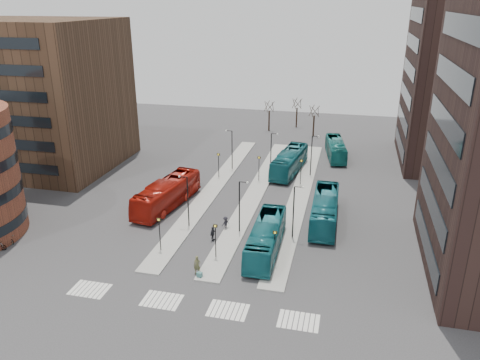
% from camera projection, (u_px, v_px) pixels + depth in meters
% --- Properties ---
extents(ground, '(160.00, 160.00, 0.00)m').
position_uv_depth(ground, '(154.00, 331.00, 37.08)').
color(ground, '#313134').
rests_on(ground, ground).
extents(island_left, '(2.50, 45.00, 0.15)m').
position_uv_depth(island_left, '(214.00, 188.00, 65.11)').
color(island_left, gray).
rests_on(island_left, ground).
extents(island_mid, '(2.50, 45.00, 0.15)m').
position_uv_depth(island_mid, '(256.00, 192.00, 63.80)').
color(island_mid, gray).
rests_on(island_mid, ground).
extents(island_right, '(2.50, 45.00, 0.15)m').
position_uv_depth(island_right, '(300.00, 196.00, 62.49)').
color(island_right, gray).
rests_on(island_right, ground).
extents(suitcase, '(0.54, 0.47, 0.59)m').
position_uv_depth(suitcase, '(200.00, 275.00, 44.08)').
color(suitcase, '#201A92').
rests_on(suitcase, ground).
extents(red_bus, '(4.89, 12.95, 3.52)m').
position_uv_depth(red_bus, '(167.00, 194.00, 58.80)').
color(red_bus, '#A2170C').
rests_on(red_bus, ground).
extents(teal_bus_a, '(2.91, 11.66, 3.24)m').
position_uv_depth(teal_bus_a, '(266.00, 237.00, 48.30)').
color(teal_bus_a, '#166871').
rests_on(teal_bus_a, ground).
extents(teal_bus_b, '(4.38, 12.45, 3.39)m').
position_uv_depth(teal_bus_b, '(289.00, 161.00, 70.61)').
color(teal_bus_b, '#145F68').
rests_on(teal_bus_b, ground).
extents(teal_bus_c, '(3.01, 12.11, 3.36)m').
position_uv_depth(teal_bus_c, '(325.00, 209.00, 54.58)').
color(teal_bus_c, '#166470').
rests_on(teal_bus_c, ground).
extents(teal_bus_d, '(4.13, 10.97, 2.98)m').
position_uv_depth(teal_bus_d, '(336.00, 149.00, 77.29)').
color(teal_bus_d, '#156B68').
rests_on(teal_bus_d, ground).
extents(traveller, '(0.73, 0.52, 1.89)m').
position_uv_depth(traveller, '(197.00, 265.00, 44.55)').
color(traveller, brown).
rests_on(traveller, ground).
extents(commuter_a, '(0.81, 0.66, 1.56)m').
position_uv_depth(commuter_a, '(158.00, 212.00, 55.93)').
color(commuter_a, black).
rests_on(commuter_a, ground).
extents(commuter_b, '(0.59, 1.02, 1.64)m').
position_uv_depth(commuter_b, '(213.00, 234.00, 50.78)').
color(commuter_b, black).
rests_on(commuter_b, ground).
extents(commuter_c, '(1.04, 1.14, 1.54)m').
position_uv_depth(commuter_c, '(225.00, 223.00, 53.32)').
color(commuter_c, black).
rests_on(commuter_c, ground).
extents(bicycle_far, '(1.92, 1.29, 0.96)m').
position_uv_depth(bicycle_far, '(9.00, 239.00, 50.39)').
color(bicycle_far, gray).
rests_on(bicycle_far, ground).
extents(crosswalk_stripes, '(22.35, 2.40, 0.01)m').
position_uv_depth(crosswalk_stripes, '(192.00, 305.00, 40.32)').
color(crosswalk_stripes, silver).
rests_on(crosswalk_stripes, ground).
extents(office_block, '(25.00, 20.12, 22.00)m').
position_uv_depth(office_block, '(31.00, 95.00, 71.33)').
color(office_block, '#483121').
rests_on(office_block, ground).
extents(tower_far, '(20.12, 20.00, 30.00)m').
position_uv_depth(tower_far, '(480.00, 68.00, 69.96)').
color(tower_far, '#2F1E1A').
rests_on(tower_far, ground).
extents(sign_poles, '(12.45, 22.12, 3.65)m').
position_uv_depth(sign_poles, '(241.00, 195.00, 56.70)').
color(sign_poles, black).
rests_on(sign_poles, ground).
extents(lamp_posts, '(14.04, 20.24, 6.12)m').
position_uv_depth(lamp_posts, '(258.00, 173.00, 60.58)').
color(lamp_posts, black).
rests_on(lamp_posts, ground).
extents(bare_trees, '(10.97, 8.14, 5.90)m').
position_uv_depth(bare_trees, '(293.00, 118.00, 92.30)').
color(bare_trees, black).
rests_on(bare_trees, ground).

